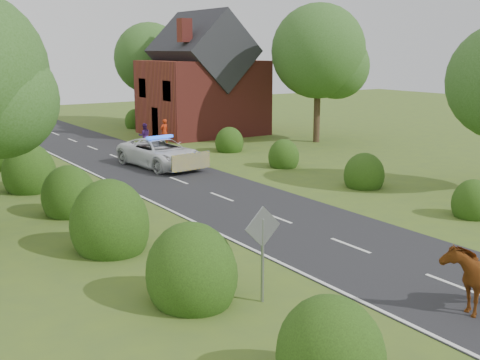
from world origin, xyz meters
TOP-DOWN VIEW (x-y plane):
  - ground at (0.00, 0.00)m, footprint 120.00×120.00m
  - road at (0.00, 15.00)m, footprint 6.00×70.00m
  - road_markings at (-1.60, 12.93)m, footprint 4.96×70.00m
  - hedgerow_left at (-6.51, 11.69)m, footprint 2.75×50.41m
  - hedgerow_right at (6.60, 11.21)m, footprint 2.10×45.78m
  - tree_right_b at (14.29, 21.84)m, footprint 6.56×6.40m
  - tree_right_c at (9.27, 37.85)m, footprint 6.15×6.00m
  - road_sign at (-5.00, 2.00)m, footprint 1.06×0.08m
  - house at (9.49, 30.00)m, footprint 8.00×7.40m
  - cow at (-0.84, -1.22)m, footprint 2.26×1.46m
  - police_van at (0.85, 19.71)m, footprint 3.27×6.00m
  - pedestrian_red at (4.73, 26.96)m, footprint 0.69×0.52m
  - pedestrian_purple at (2.95, 26.29)m, footprint 0.91×0.79m

SIDE VIEW (x-z plane):
  - ground at x=0.00m, z-range 0.00..0.00m
  - road at x=0.00m, z-range 0.00..0.02m
  - road_markings at x=-1.60m, z-range 0.02..0.03m
  - hedgerow_right at x=6.60m, z-range -0.50..1.60m
  - cow at x=-0.84m, z-range 0.00..1.49m
  - hedgerow_left at x=-6.51m, z-range -0.75..2.25m
  - police_van at x=0.85m, z-range -0.07..1.66m
  - pedestrian_purple at x=2.95m, z-range 0.00..1.60m
  - pedestrian_red at x=4.73m, z-range 0.00..1.70m
  - road_sign at x=-5.00m, z-range 0.39..2.92m
  - house at x=9.49m, z-range -0.80..8.37m
  - tree_right_c at x=9.27m, z-range 1.05..9.63m
  - tree_right_b at x=14.29m, z-range 1.24..10.64m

